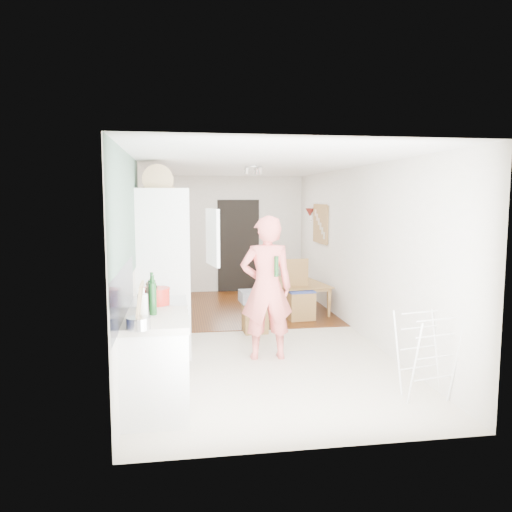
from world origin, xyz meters
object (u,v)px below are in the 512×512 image
object	(u,v)px
dining_chair	(300,290)
dining_table	(297,298)
person	(267,275)
stool	(255,317)
drying_rack	(426,356)

from	to	relation	value
dining_chair	dining_table	bearing A→B (deg)	74.83
dining_table	dining_chair	xyz separation A→B (m)	(-0.12, -0.68, 0.28)
person	dining_chair	distance (m)	2.21
person	dining_chair	xyz separation A→B (m)	(0.91, 1.93, -0.57)
dining_table	stool	size ratio (longest dim) A/B	2.76
dining_table	stool	xyz separation A→B (m)	(-0.99, -1.36, 0.01)
dining_table	dining_chair	bearing A→B (deg)	162.22
person	drying_rack	world-z (taller)	person
stool	drying_rack	size ratio (longest dim) A/B	0.53
dining_chair	drying_rack	distance (m)	3.48
drying_rack	stool	bearing A→B (deg)	104.24
drying_rack	dining_table	bearing A→B (deg)	83.24
drying_rack	person	bearing A→B (deg)	120.67
dining_table	drying_rack	xyz separation A→B (m)	(0.34, -4.12, 0.21)
person	stool	size ratio (longest dim) A/B	4.64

